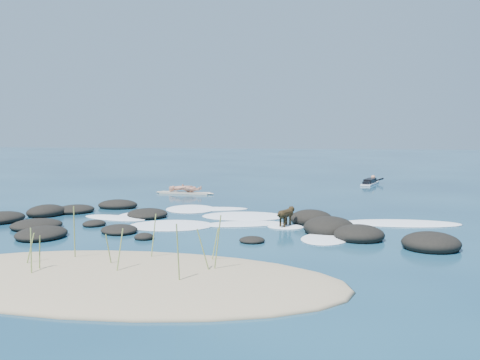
# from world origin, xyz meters

# --- Properties ---
(ground) EXTENTS (160.00, 160.00, 0.00)m
(ground) POSITION_xyz_m (0.00, 0.00, 0.00)
(ground) COLOR #0A2642
(ground) RESTS_ON ground
(sand_dune) EXTENTS (9.00, 4.40, 0.60)m
(sand_dune) POSITION_xyz_m (0.00, -8.20, 0.00)
(sand_dune) COLOR #9E8966
(sand_dune) RESTS_ON ground
(dune_grass) EXTENTS (3.91, 1.93, 1.23)m
(dune_grass) POSITION_xyz_m (0.18, -8.10, 0.61)
(dune_grass) COLOR olive
(dune_grass) RESTS_ON ground
(reef_rocks) EXTENTS (14.47, 7.47, 0.63)m
(reef_rocks) POSITION_xyz_m (-0.64, -2.16, 0.12)
(reef_rocks) COLOR black
(reef_rocks) RESTS_ON ground
(breaking_foam) EXTENTS (12.48, 7.16, 0.12)m
(breaking_foam) POSITION_xyz_m (0.62, -0.76, 0.01)
(breaking_foam) COLOR white
(breaking_foam) RESTS_ON ground
(standing_surfer_rig) EXTENTS (2.89, 0.71, 1.64)m
(standing_surfer_rig) POSITION_xyz_m (-2.91, 6.33, 0.65)
(standing_surfer_rig) COLOR beige
(standing_surfer_rig) RESTS_ON ground
(paddling_surfer_rig) EXTENTS (1.37, 2.61, 0.45)m
(paddling_surfer_rig) POSITION_xyz_m (5.92, 12.63, 0.15)
(paddling_surfer_rig) COLOR white
(paddling_surfer_rig) RESTS_ON ground
(dog) EXTENTS (0.52, 0.95, 0.64)m
(dog) POSITION_xyz_m (2.64, -1.82, 0.42)
(dog) COLOR black
(dog) RESTS_ON ground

